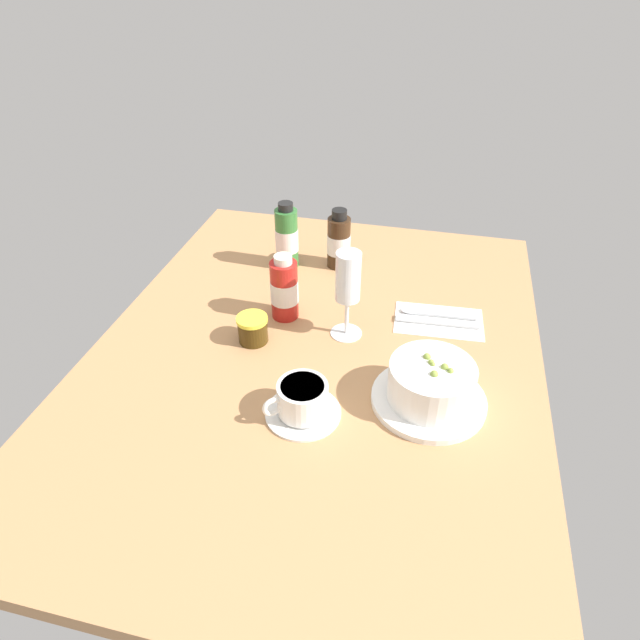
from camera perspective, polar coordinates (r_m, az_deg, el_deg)
name	(u,v)px	position (r cm, az deg, el deg)	size (l,w,h in cm)	color
ground_plane	(316,356)	(105.41, -0.45, -3.73)	(110.00, 84.00, 3.00)	#B27F51
porridge_bowl	(431,385)	(93.01, 11.46, -6.62)	(19.38, 19.38, 8.65)	white
cutlery_setting	(436,320)	(114.15, 12.02, 0.03)	(12.15, 18.41, 0.90)	white
coffee_cup	(302,401)	(89.93, -1.87, -8.40)	(12.62, 12.62, 6.27)	white
wine_glass	(348,282)	(101.67, 2.93, 4.00)	(6.22, 6.22, 18.08)	white
jam_jar	(253,328)	(105.94, -6.98, -0.85)	(6.00, 6.00, 5.48)	#3D2B0C
sauce_bottle_brown	(339,242)	(127.49, 1.97, 8.17)	(5.40, 5.40, 14.20)	#382314
sauce_bottle_red	(284,289)	(109.96, -3.74, 3.21)	(5.64, 5.64, 14.04)	#B21E19
sauce_bottle_green	(287,238)	(127.30, -3.48, 8.55)	(5.30, 5.30, 15.82)	#337233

